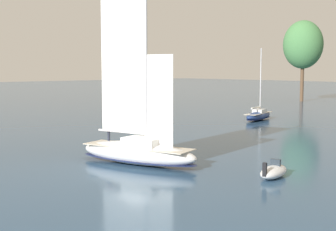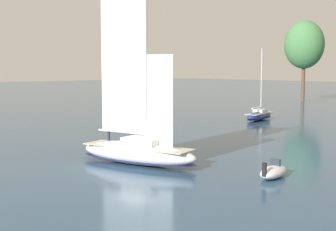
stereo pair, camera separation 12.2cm
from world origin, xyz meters
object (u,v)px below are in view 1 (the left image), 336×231
object	(u,v)px
sailboat_moored_far_slip	(258,115)
motor_tender	(273,172)
sailboat_main	(138,150)
tree_shore_center	(303,45)

from	to	relation	value
sailboat_moored_far_slip	motor_tender	world-z (taller)	sailboat_moored_far_slip
sailboat_main	motor_tender	size ratio (longest dim) A/B	3.88
tree_shore_center	sailboat_main	bearing A→B (deg)	-67.37
tree_shore_center	motor_tender	world-z (taller)	tree_shore_center
tree_shore_center	sailboat_moored_far_slip	distance (m)	40.54
sailboat_moored_far_slip	sailboat_main	bearing A→B (deg)	-68.67
tree_shore_center	sailboat_moored_far_slip	xyz separation A→B (m)	(15.67, -35.69, -11.12)
tree_shore_center	sailboat_moored_far_slip	size ratio (longest dim) A/B	1.75
tree_shore_center	motor_tender	bearing A→B (deg)	-59.44
motor_tender	sailboat_main	bearing A→B (deg)	-157.64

